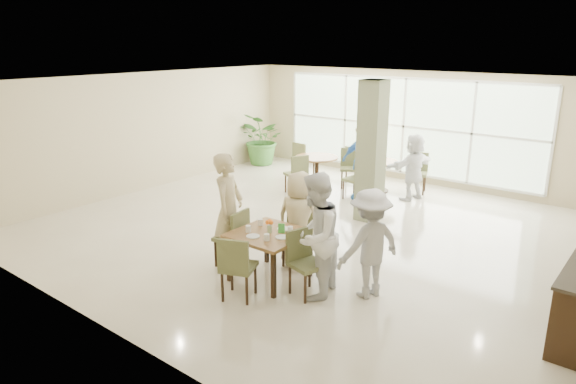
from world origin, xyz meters
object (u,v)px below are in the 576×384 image
Objects in this scene: teen_left at (229,210)px; adult_a at (362,163)px; round_table_left at (317,164)px; teen_standing at (370,244)px; potted_plant at (263,139)px; teen_right at (315,236)px; main_table at (270,238)px; adult_standing at (368,143)px; round_table_right at (377,169)px; adult_b at (413,167)px; teen_far at (299,219)px.

teen_left reaches higher than adult_a.
round_table_left is 5.77m from teen_standing.
potted_plant is 0.83× the size of teen_right.
adult_standing is (-1.71, 5.94, 0.32)m from main_table.
adult_standing is at bearing 5.50° from potted_plant.
adult_b reaches higher than round_table_right.
adult_a reaches higher than main_table.
adult_standing is at bearing -171.90° from teen_right.
adult_a is (3.96, -1.17, 0.09)m from potted_plant.
teen_standing is at bearing -38.76° from potted_plant.
teen_right is (0.84, -0.01, 0.24)m from main_table.
teen_standing is 0.80× the size of adult_standing.
teen_far is (0.86, 0.70, -0.15)m from teen_left.
potted_plant is at bearing -56.03° from teen_far.
teen_right is at bearing 127.26° from teen_far.
teen_standing is (1.44, 0.46, 0.12)m from main_table.
round_table_left is 4.69m from teen_far.
teen_left is 1.12m from teen_far.
round_table_left is at bearing -70.00° from teen_far.
adult_a is at bearing -16.42° from potted_plant.
adult_b is (0.95, 0.68, -0.09)m from adult_a.
main_table is 0.56× the size of teen_left.
teen_left reaches higher than main_table.
adult_a is at bearing 103.06° from main_table.
adult_standing is (3.28, 0.32, 0.24)m from potted_plant.
round_table_left is at bearing -116.10° from teen_standing.
adult_b is (0.97, -0.08, 0.21)m from round_table_right.
main_table is 5.15m from adult_b.
teen_standing is (0.60, 0.47, -0.11)m from teen_right.
round_table_left is 2.41m from adult_b.
teen_right is (1.89, -5.24, 0.35)m from round_table_right.
teen_right is 5.24m from adult_b.
adult_a reaches higher than round_table_left.
teen_standing is at bearing -47.57° from round_table_left.
adult_b is 0.77× the size of adult_standing.
adult_b is at bearing 10.30° from round_table_left.
main_table is 0.73m from teen_far.
adult_standing is at bearing -100.11° from adult_b.
teen_right reaches higher than potted_plant.
round_table_left is 0.67× the size of teen_standing.
adult_b is at bearing 133.54° from adult_standing.
adult_standing is (-3.15, 5.48, 0.20)m from teen_standing.
teen_standing is at bearing 113.38° from teen_right.
round_table_right is 3.97m from potted_plant.
teen_left is (0.19, -5.21, 0.37)m from round_table_right.
teen_left is at bearing 77.82° from adult_standing.
adult_b is (-0.09, 4.42, -0.01)m from teen_far.
main_table is at bearing 16.94° from adult_b.
adult_b is at bearing -4.91° from round_table_right.
round_table_right is at bearing 112.36° from adult_standing.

